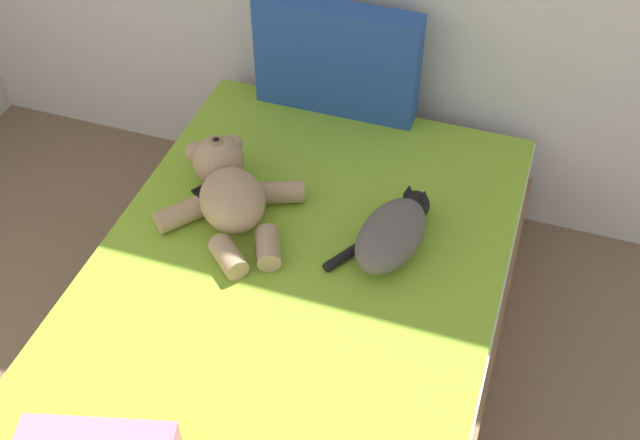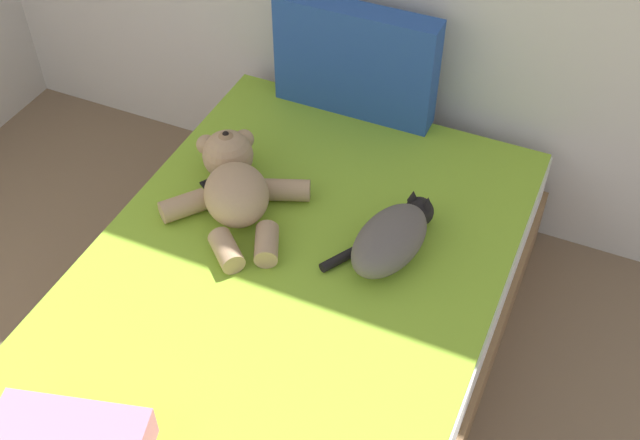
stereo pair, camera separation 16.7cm
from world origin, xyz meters
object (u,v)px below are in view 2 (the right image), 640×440
bed (279,340)px  cell_phone (223,181)px  cat (393,237)px  patterned_cushion (355,61)px  teddy_bear (234,184)px

bed → cell_phone: cell_phone is taller
bed → cat: (0.27, 0.30, 0.32)m
bed → patterned_cushion: size_ratio=3.31×
bed → patterned_cushion: 1.08m
patterned_cushion → cat: bearing=-58.8°
bed → cat: size_ratio=4.94×
patterned_cushion → cat: (0.41, -0.67, -0.15)m
bed → patterned_cushion: bearing=97.9°
patterned_cushion → teddy_bear: (-0.17, -0.66, -0.14)m
cat → teddy_bear: 0.57m
patterned_cushion → teddy_bear: 0.70m
teddy_bear → cell_phone: teddy_bear is taller
cat → cell_phone: 0.67m
cat → bed: bearing=-132.2°
cat → teddy_bear: teddy_bear is taller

